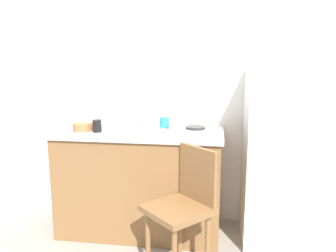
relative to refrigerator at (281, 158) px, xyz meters
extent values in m
cube|color=white|center=(-0.95, 0.33, 0.60)|extent=(4.80, 0.10, 2.62)
cube|color=olive|center=(-1.17, -0.02, -0.28)|extent=(1.37, 0.60, 0.87)
cube|color=#B7B7BC|center=(-1.17, -0.02, 0.18)|extent=(1.41, 0.64, 0.04)
cylinder|color=#B7B7BC|center=(-1.17, 0.23, 0.31)|extent=(0.02, 0.02, 0.23)
cube|color=silver|center=(0.00, 0.00, 0.00)|extent=(0.58, 0.57, 1.42)
cylinder|color=olive|center=(-0.99, -0.59, -0.49)|extent=(0.04, 0.04, 0.45)
cylinder|color=olive|center=(-0.78, -0.37, -0.49)|extent=(0.04, 0.04, 0.45)
cylinder|color=olive|center=(-0.56, -0.58, -0.49)|extent=(0.04, 0.04, 0.45)
cube|color=olive|center=(-0.78, -0.58, -0.24)|extent=(0.57, 0.57, 0.04)
cube|color=olive|center=(-0.65, -0.45, -0.02)|extent=(0.28, 0.27, 0.40)
cube|color=white|center=(-1.43, 0.04, 0.22)|extent=(0.28, 0.20, 0.05)
cylinder|color=#C67042|center=(-1.64, -0.11, 0.23)|extent=(0.16, 0.16, 0.06)
cylinder|color=#2D2D2D|center=(-0.70, 0.10, 0.21)|extent=(0.17, 0.17, 0.02)
cylinder|color=teal|center=(-0.98, 0.12, 0.24)|extent=(0.08, 0.08, 0.09)
cylinder|color=black|center=(-1.50, -0.14, 0.25)|extent=(0.07, 0.07, 0.10)
cylinder|color=white|center=(-0.87, -0.02, 0.25)|extent=(0.07, 0.07, 0.11)
camera|label=1|loc=(-0.52, -2.79, 0.78)|focal=36.52mm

